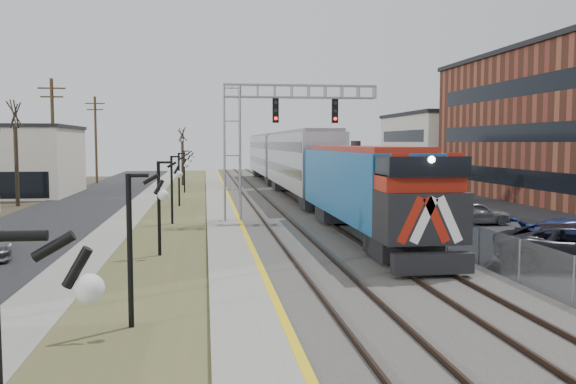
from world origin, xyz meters
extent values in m
cube|color=black|center=(-11.50, 35.00, 0.02)|extent=(7.00, 120.00, 0.04)
cube|color=gray|center=(-7.00, 35.00, 0.04)|extent=(2.00, 120.00, 0.08)
cube|color=#49512B|center=(-4.00, 35.00, 0.03)|extent=(4.00, 120.00, 0.06)
cube|color=gray|center=(-1.00, 35.00, 0.12)|extent=(2.00, 120.00, 0.24)
cube|color=#595651|center=(4.00, 35.00, 0.10)|extent=(8.00, 120.00, 0.20)
cube|color=black|center=(16.00, 35.00, 0.02)|extent=(16.00, 120.00, 0.04)
cube|color=gold|center=(-0.12, 35.00, 0.24)|extent=(0.24, 120.00, 0.01)
cube|color=#2D2119|center=(1.25, 35.00, 0.28)|extent=(0.08, 120.00, 0.15)
cube|color=#2D2119|center=(2.75, 35.00, 0.28)|extent=(0.08, 120.00, 0.15)
cube|color=#2D2119|center=(4.75, 35.00, 0.28)|extent=(0.08, 120.00, 0.15)
cube|color=#2D2119|center=(6.25, 35.00, 0.28)|extent=(0.08, 120.00, 0.15)
cube|color=#125696|center=(5.50, 20.49, 2.47)|extent=(3.00, 17.00, 4.25)
cube|color=black|center=(5.50, 11.79, 0.70)|extent=(2.80, 0.50, 0.70)
cube|color=#95979E|center=(5.50, 40.79, 3.01)|extent=(3.00, 22.00, 5.33)
cube|color=#95979E|center=(5.50, 63.59, 3.01)|extent=(3.00, 22.00, 5.33)
cube|color=gray|center=(-0.50, 28.00, 4.00)|extent=(1.00, 1.00, 8.00)
cube|color=gray|center=(3.50, 28.00, 7.75)|extent=(9.00, 0.80, 0.80)
cube|color=black|center=(2.00, 27.55, 6.60)|extent=(0.35, 0.25, 1.40)
cube|color=black|center=(5.50, 27.55, 6.60)|extent=(0.35, 0.25, 1.40)
cylinder|color=black|center=(-4.00, 8.00, 2.00)|extent=(0.14, 0.14, 4.00)
cylinder|color=black|center=(-4.00, 18.00, 2.00)|extent=(0.14, 0.14, 4.00)
cylinder|color=black|center=(-4.00, 28.00, 2.00)|extent=(0.14, 0.14, 4.00)
cylinder|color=black|center=(-4.00, 38.00, 2.00)|extent=(0.14, 0.14, 4.00)
cylinder|color=black|center=(-4.00, 50.00, 2.00)|extent=(0.14, 0.14, 4.00)
cylinder|color=#4C3823|center=(-14.50, 45.00, 5.00)|extent=(0.28, 0.28, 10.00)
cylinder|color=#4C3823|center=(-14.50, 65.00, 5.00)|extent=(0.28, 0.28, 10.00)
cube|color=gray|center=(8.20, 35.00, 0.80)|extent=(0.04, 120.00, 1.60)
cube|color=beige|center=(30.00, 65.00, 4.00)|extent=(16.00, 18.00, 8.00)
cylinder|color=#382D23|center=(-16.00, 40.00, 2.97)|extent=(0.30, 0.30, 5.95)
cylinder|color=#382D23|center=(-4.50, 60.00, 2.45)|extent=(0.30, 0.30, 4.90)
imported|color=slate|center=(13.34, 25.42, 0.67)|extent=(3.98, 1.64, 1.35)
imported|color=#0B3B11|center=(13.28, 37.83, 0.76)|extent=(4.88, 3.35, 1.52)
camera|label=1|loc=(-2.09, -7.67, 4.79)|focal=38.00mm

